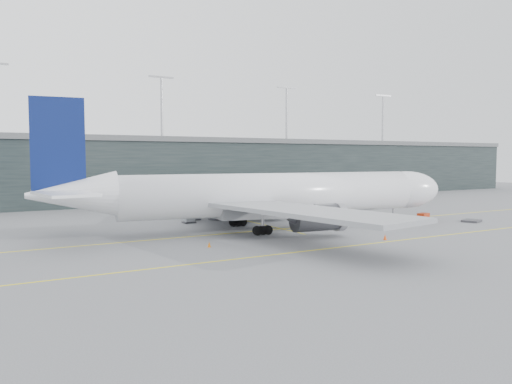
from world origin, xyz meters
TOP-DOWN VIEW (x-y plane):
  - ground at (0.00, 0.00)m, footprint 320.00×320.00m
  - taxiline_a at (0.00, -4.00)m, footprint 160.00×0.25m
  - taxiline_b at (0.00, -20.00)m, footprint 160.00×0.25m
  - taxiline_lead_main at (5.00, 20.00)m, footprint 0.25×60.00m
  - terminal at (-0.00, 58.00)m, footprint 240.00×36.00m
  - main_aircraft at (3.65, -3.32)m, footprint 63.79×59.53m
  - jet_bridge at (28.02, 21.07)m, footprint 13.16×43.97m
  - gse_cart at (29.73, -8.47)m, footprint 2.29×1.78m
  - baggage_dolly at (36.25, -12.70)m, footprint 3.78×3.42m
  - uld_a at (-4.36, 8.83)m, footprint 2.04×1.68m
  - uld_b at (-2.08, 11.87)m, footprint 2.01×1.68m
  - uld_c at (1.30, 10.38)m, footprint 2.84×2.60m
  - cone_nose at (32.65, -6.20)m, footprint 0.39×0.39m
  - cone_wing_stbd at (11.13, -18.82)m, footprint 0.46×0.46m
  - cone_wing_port at (10.77, 9.95)m, footprint 0.46×0.46m
  - cone_tail at (-10.48, -12.38)m, footprint 0.42×0.42m

SIDE VIEW (x-z plane):
  - ground at x=0.00m, z-range 0.00..0.00m
  - taxiline_a at x=0.00m, z-range 0.00..0.02m
  - taxiline_b at x=0.00m, z-range 0.00..0.02m
  - taxiline_lead_main at x=5.00m, z-range 0.00..0.02m
  - baggage_dolly at x=36.25m, z-range 0.03..0.34m
  - cone_nose at x=32.65m, z-range 0.00..0.62m
  - cone_tail at x=-10.48m, z-range 0.00..0.67m
  - cone_wing_stbd at x=11.13m, z-range 0.00..0.73m
  - cone_wing_port at x=10.77m, z-range 0.00..0.74m
  - gse_cart at x=29.73m, z-range 0.08..1.46m
  - uld_b at x=-2.08m, z-range 0.04..1.73m
  - uld_a at x=-4.36m, z-range 0.04..1.81m
  - uld_c at x=1.30m, z-range 0.05..2.14m
  - jet_bridge at x=28.02m, z-range 1.44..7.24m
  - main_aircraft at x=3.65m, z-range -3.92..13.96m
  - terminal at x=0.00m, z-range -6.88..22.12m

